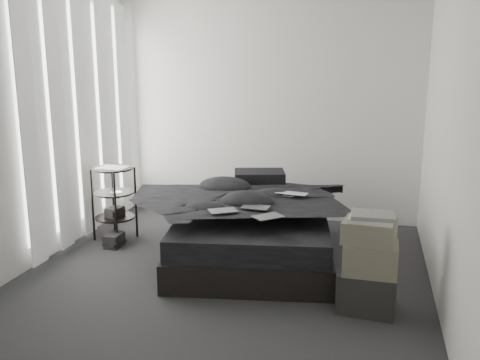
% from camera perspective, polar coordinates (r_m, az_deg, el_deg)
% --- Properties ---
extents(floor, '(3.60, 4.20, 0.01)m').
position_cam_1_polar(floor, '(4.74, -2.38, -11.02)').
color(floor, '#2C2C2E').
rests_on(floor, ground).
extents(wall_back, '(3.60, 0.01, 2.60)m').
position_cam_1_polar(wall_back, '(6.40, 2.83, 7.38)').
color(wall_back, silver).
rests_on(wall_back, ground).
extents(wall_front, '(3.60, 0.01, 2.60)m').
position_cam_1_polar(wall_front, '(2.47, -16.46, -2.38)').
color(wall_front, silver).
rests_on(wall_front, ground).
extents(wall_left, '(0.01, 4.20, 2.60)m').
position_cam_1_polar(wall_left, '(5.18, -22.10, 5.08)').
color(wall_left, silver).
rests_on(wall_left, ground).
extents(wall_right, '(0.01, 4.20, 2.60)m').
position_cam_1_polar(wall_right, '(4.23, 21.57, 3.54)').
color(wall_right, silver).
rests_on(wall_right, ground).
extents(window_left, '(0.02, 2.00, 2.30)m').
position_cam_1_polar(window_left, '(5.91, -16.88, 6.84)').
color(window_left, white).
rests_on(window_left, wall_left).
extents(curtain_left, '(0.06, 2.12, 2.48)m').
position_cam_1_polar(curtain_left, '(5.89, -16.42, 6.17)').
color(curtain_left, white).
rests_on(curtain_left, wall_left).
extents(bed, '(1.72, 2.11, 0.26)m').
position_cam_1_polar(bed, '(5.28, 1.39, -6.91)').
color(bed, black).
rests_on(bed, floor).
extents(mattress, '(1.66, 2.05, 0.20)m').
position_cam_1_polar(mattress, '(5.21, 1.40, -4.51)').
color(mattress, black).
rests_on(mattress, bed).
extents(duvet, '(1.64, 1.83, 0.22)m').
position_cam_1_polar(duvet, '(5.10, 1.38, -2.38)').
color(duvet, black).
rests_on(duvet, mattress).
extents(pillow_lower, '(0.63, 0.47, 0.13)m').
position_cam_1_polar(pillow_lower, '(5.88, 1.45, -0.76)').
color(pillow_lower, black).
rests_on(pillow_lower, mattress).
extents(pillow_upper, '(0.61, 0.50, 0.12)m').
position_cam_1_polar(pillow_upper, '(5.83, 2.09, 0.38)').
color(pillow_upper, black).
rests_on(pillow_upper, pillow_lower).
extents(laptop, '(0.33, 0.24, 0.02)m').
position_cam_1_polar(laptop, '(5.15, 5.38, -0.87)').
color(laptop, silver).
rests_on(laptop, duvet).
extents(comic_a, '(0.29, 0.26, 0.01)m').
position_cam_1_polar(comic_a, '(4.65, -1.86, -2.46)').
color(comic_a, black).
rests_on(comic_a, duvet).
extents(comic_b, '(0.25, 0.17, 0.01)m').
position_cam_1_polar(comic_b, '(4.75, 1.68, -2.03)').
color(comic_b, black).
rests_on(comic_b, duvet).
extents(comic_c, '(0.28, 0.28, 0.01)m').
position_cam_1_polar(comic_c, '(4.48, 3.00, -2.93)').
color(comic_c, black).
rests_on(comic_c, duvet).
extents(side_stand, '(0.52, 0.52, 0.78)m').
position_cam_1_polar(side_stand, '(5.89, -13.25, -2.50)').
color(side_stand, black).
rests_on(side_stand, floor).
extents(papers, '(0.32, 0.25, 0.02)m').
position_cam_1_polar(papers, '(5.78, -13.45, 1.25)').
color(papers, white).
rests_on(papers, side_stand).
extents(floor_books, '(0.17, 0.22, 0.15)m').
position_cam_1_polar(floor_books, '(5.73, -13.28, -6.22)').
color(floor_books, black).
rests_on(floor_books, floor).
extents(box_lower, '(0.46, 0.37, 0.32)m').
position_cam_1_polar(box_lower, '(4.34, 13.41, -11.44)').
color(box_lower, black).
rests_on(box_lower, floor).
extents(box_mid, '(0.41, 0.33, 0.24)m').
position_cam_1_polar(box_mid, '(4.23, 13.73, -8.04)').
color(box_mid, '#656250').
rests_on(box_mid, box_lower).
extents(box_upper, '(0.42, 0.36, 0.17)m').
position_cam_1_polar(box_upper, '(4.17, 13.64, -5.34)').
color(box_upper, '#656250').
rests_on(box_upper, box_mid).
extents(art_book_white, '(0.35, 0.29, 0.03)m').
position_cam_1_polar(art_book_white, '(4.14, 13.84, -4.03)').
color(art_book_white, silver).
rests_on(art_book_white, box_upper).
extents(art_book_snake, '(0.32, 0.26, 0.03)m').
position_cam_1_polar(art_book_snake, '(4.12, 13.98, -3.67)').
color(art_book_snake, silver).
rests_on(art_book_snake, art_book_white).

